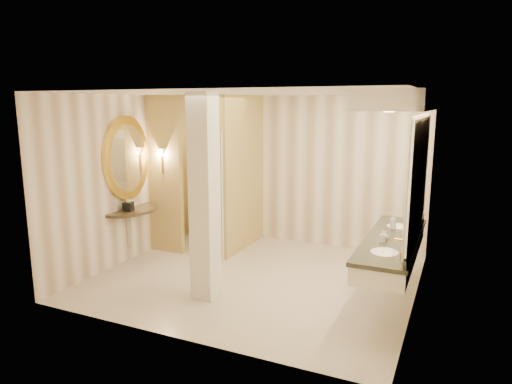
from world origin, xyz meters
TOP-DOWN VIEW (x-y plane):
  - floor at (0.00, 0.00)m, footprint 4.50×4.50m
  - ceiling at (0.00, 0.00)m, footprint 4.50×4.50m
  - wall_back at (0.00, 2.00)m, footprint 4.50×0.02m
  - wall_front at (0.00, -2.00)m, footprint 4.50×0.02m
  - wall_left at (-2.25, 0.00)m, footprint 0.02×4.00m
  - wall_right at (2.25, 0.00)m, footprint 0.02×4.00m
  - toilet_closet at (-1.13, 0.96)m, footprint 1.50×1.55m
  - wall_sconce at (-1.93, 0.43)m, footprint 0.14×0.14m
  - vanity at (1.98, -0.06)m, footprint 0.75×2.48m
  - console_shelf at (-2.21, -0.12)m, footprint 1.04×1.04m
  - pillar at (-0.31, -0.90)m, footprint 0.31×0.31m
  - tissue_box at (-2.11, -0.27)m, footprint 0.17×0.17m
  - toilet at (-1.72, 1.73)m, footprint 0.49×0.73m
  - soap_bottle_a at (1.86, -0.30)m, footprint 0.08×0.08m
  - soap_bottle_b at (1.88, -0.19)m, footprint 0.11×0.11m
  - soap_bottle_c at (1.90, 0.35)m, footprint 0.10×0.10m

SIDE VIEW (x-z plane):
  - floor at x=0.00m, z-range 0.00..0.00m
  - toilet at x=-1.72m, z-range 0.00..0.69m
  - soap_bottle_b at x=1.88m, z-range 0.88..0.98m
  - tissue_box at x=-2.11m, z-range 0.88..1.02m
  - soap_bottle_a at x=1.86m, z-range 0.88..1.02m
  - soap_bottle_c at x=1.90m, z-range 0.88..1.08m
  - console_shelf at x=-2.21m, z-range 0.36..2.33m
  - wall_back at x=0.00m, z-range 0.00..2.70m
  - wall_front at x=0.00m, z-range 0.00..2.70m
  - wall_left at x=-2.25m, z-range 0.00..2.70m
  - wall_right at x=2.25m, z-range 0.00..2.70m
  - pillar at x=-0.31m, z-range 0.00..2.70m
  - toilet_closet at x=-1.13m, z-range 0.04..2.74m
  - vanity at x=1.98m, z-range 0.58..2.67m
  - wall_sconce at x=-1.93m, z-range 1.52..1.94m
  - ceiling at x=0.00m, z-range 2.70..2.70m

